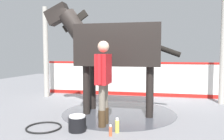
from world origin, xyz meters
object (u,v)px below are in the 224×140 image
Objects in this scene: bottle_shampoo at (117,126)px; bottle_spray at (110,131)px; horse at (114,46)px; handler at (103,77)px; wash_bucket at (77,123)px; hose_coil at (44,127)px.

bottle_shampoo reaches higher than bottle_spray.
bottle_spray is at bearing 98.48° from horse.
horse reaches higher than handler.
bottle_spray is (-0.66, 0.05, -0.05)m from wash_bucket.
wash_bucket is 0.66m from bottle_spray.
handler is at bearing -40.75° from bottle_shampoo.
handler reaches higher than wash_bucket.
bottle_spray is at bearing 175.26° from wash_bucket.
horse is at bearing -100.00° from wash_bucket.
bottle_spray is 1.34m from hose_coil.
bottle_spray is (0.06, 0.20, -0.03)m from bottle_shampoo.
horse is at bearing 90.78° from handler.
bottle_spray is (-0.40, 1.52, -1.51)m from horse.
handler is 0.97m from bottle_shampoo.
bottle_shampoo reaches higher than hose_coil.
bottle_shampoo is 0.21m from bottle_spray.
wash_bucket is 1.61× the size of bottle_spray.
handler reaches higher than bottle_spray.
horse is 12.08× the size of bottle_shampoo.
horse is 2.08m from wash_bucket.
handler is 2.48× the size of hose_coil.
horse is at bearing -75.24° from bottle_spray.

